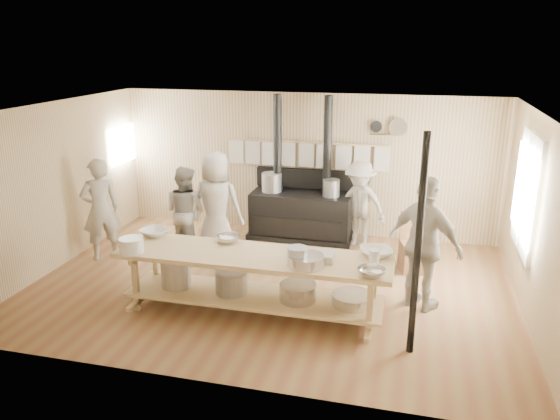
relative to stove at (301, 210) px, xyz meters
The scene contains 24 objects.
ground 2.18m from the stove, 89.82° to the right, with size 7.00×7.00×0.00m, color brown.
room_shell 2.39m from the stove, 89.82° to the right, with size 7.00×7.00×7.00m.
window_right 3.92m from the stove, 23.58° to the right, with size 0.09×1.50×1.65m.
left_opening 3.61m from the stove, behind, with size 0.00×0.90×0.90m.
stove is the anchor object (origin of this frame).
towel_rail 1.06m from the stove, 88.68° to the left, with size 3.00×0.04×0.47m.
back_wall_shelf 2.11m from the stove, 12.13° to the left, with size 0.63×0.14×0.32m.
prep_table 3.02m from the stove, 90.04° to the right, with size 3.60×0.90×0.85m.
support_post 4.11m from the stove, 59.33° to the right, with size 0.08×0.08×2.60m, color black.
cook_far_left 3.47m from the stove, 149.08° to the right, with size 0.62×0.41×1.70m, color #AFA79B.
cook_left 2.14m from the stove, 143.41° to the right, with size 0.74×0.58×1.53m, color #AFA79B.
cook_center 1.74m from the stove, 132.61° to the right, with size 0.88×0.57×1.79m, color #AFA79B.
cook_right 3.19m from the stove, 46.87° to the right, with size 1.08×0.45×1.84m, color #AFA79B.
cook_by_window 1.12m from the stove, ahead, with size 0.99×0.57×1.53m, color #AFA79B.
chair 2.32m from the stove, 26.71° to the right, with size 0.53×0.53×0.93m.
bowl_white_a 3.12m from the stove, 119.87° to the right, with size 0.39×0.39×0.10m, color white.
bowl_steel_a 2.75m from the stove, 99.34° to the right, with size 0.33×0.33×0.10m, color silver.
bowl_white_b 3.13m from the stove, 59.92° to the right, with size 0.41×0.41×0.10m, color white.
bowl_steel_b 3.71m from the stove, 65.06° to the right, with size 0.33×0.33×0.10m, color silver.
roasting_pan 3.13m from the stove, 74.35° to the right, with size 0.45×0.30×0.10m, color #B2B2B7.
mixing_bowl_large 3.34m from the stove, 76.91° to the right, with size 0.45×0.45×0.14m, color silver.
bucket_galv 3.32m from the stove, 78.78° to the right, with size 0.25×0.25×0.23m, color gray.
deep_bowl_enamel 3.71m from the stove, 114.75° to the right, with size 0.31×0.31×0.20m, color white.
pitcher 3.42m from the stove, 62.72° to the right, with size 0.13×0.13×0.21m, color white.
Camera 1 is at (1.94, -7.18, 3.51)m, focal length 35.00 mm.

